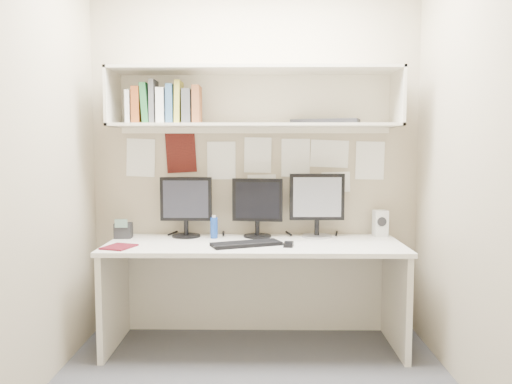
{
  "coord_description": "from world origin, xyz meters",
  "views": [
    {
      "loc": [
        0.05,
        -2.7,
        1.37
      ],
      "look_at": [
        0.01,
        0.35,
        1.1
      ],
      "focal_mm": 35.0,
      "sensor_mm": 36.0,
      "label": 1
    }
  ],
  "objects_px": {
    "desk": "(254,295)",
    "maroon_notebook": "(119,247)",
    "monitor_center": "(257,205)",
    "desk_phone": "(123,230)",
    "keyboard": "(246,244)",
    "speaker": "(380,223)",
    "monitor_left": "(186,204)",
    "monitor_right": "(317,203)"
  },
  "relations": [
    {
      "from": "desk",
      "to": "maroon_notebook",
      "type": "distance_m",
      "value": 0.97
    },
    {
      "from": "monitor_center",
      "to": "desk_phone",
      "type": "distance_m",
      "value": 0.98
    },
    {
      "from": "maroon_notebook",
      "to": "desk_phone",
      "type": "bearing_deg",
      "value": 119.35
    },
    {
      "from": "keyboard",
      "to": "desk_phone",
      "type": "bearing_deg",
      "value": 141.41
    },
    {
      "from": "speaker",
      "to": "desk_phone",
      "type": "distance_m",
      "value": 1.86
    },
    {
      "from": "monitor_left",
      "to": "monitor_center",
      "type": "height_order",
      "value": "monitor_left"
    },
    {
      "from": "monitor_left",
      "to": "keyboard",
      "type": "xyz_separation_m",
      "value": [
        0.45,
        -0.33,
        -0.23
      ]
    },
    {
      "from": "monitor_right",
      "to": "desk_phone",
      "type": "distance_m",
      "value": 1.4
    },
    {
      "from": "desk",
      "to": "monitor_left",
      "type": "distance_m",
      "value": 0.81
    },
    {
      "from": "keyboard",
      "to": "monitor_right",
      "type": "bearing_deg",
      "value": 11.93
    },
    {
      "from": "monitor_right",
      "to": "maroon_notebook",
      "type": "distance_m",
      "value": 1.4
    },
    {
      "from": "monitor_right",
      "to": "desk_phone",
      "type": "bearing_deg",
      "value": -178.25
    },
    {
      "from": "monitor_right",
      "to": "monitor_left",
      "type": "bearing_deg",
      "value": 179.23
    },
    {
      "from": "desk",
      "to": "monitor_center",
      "type": "relative_size",
      "value": 4.72
    },
    {
      "from": "desk_phone",
      "to": "maroon_notebook",
      "type": "bearing_deg",
      "value": -81.74
    },
    {
      "from": "desk",
      "to": "monitor_center",
      "type": "xyz_separation_m",
      "value": [
        0.02,
        0.22,
        0.6
      ]
    },
    {
      "from": "desk",
      "to": "speaker",
      "type": "xyz_separation_m",
      "value": [
        0.91,
        0.25,
        0.46
      ]
    },
    {
      "from": "speaker",
      "to": "maroon_notebook",
      "type": "distance_m",
      "value": 1.84
    },
    {
      "from": "monitor_right",
      "to": "desk_phone",
      "type": "xyz_separation_m",
      "value": [
        -1.39,
        -0.06,
        -0.19
      ]
    },
    {
      "from": "monitor_right",
      "to": "keyboard",
      "type": "relative_size",
      "value": 1.0
    },
    {
      "from": "maroon_notebook",
      "to": "speaker",
      "type": "bearing_deg",
      "value": 32.17
    },
    {
      "from": "keyboard",
      "to": "maroon_notebook",
      "type": "relative_size",
      "value": 2.26
    },
    {
      "from": "monitor_center",
      "to": "desk_phone",
      "type": "bearing_deg",
      "value": -169.07
    },
    {
      "from": "monitor_left",
      "to": "desk_phone",
      "type": "relative_size",
      "value": 3.04
    },
    {
      "from": "monitor_center",
      "to": "keyboard",
      "type": "xyz_separation_m",
      "value": [
        -0.07,
        -0.33,
        -0.22
      ]
    },
    {
      "from": "monitor_center",
      "to": "monitor_left",
      "type": "bearing_deg",
      "value": -172.72
    },
    {
      "from": "monitor_left",
      "to": "speaker",
      "type": "height_order",
      "value": "monitor_left"
    },
    {
      "from": "monitor_right",
      "to": "maroon_notebook",
      "type": "xyz_separation_m",
      "value": [
        -1.32,
        -0.41,
        -0.24
      ]
    },
    {
      "from": "speaker",
      "to": "keyboard",
      "type": "bearing_deg",
      "value": -164.26
    },
    {
      "from": "desk",
      "to": "keyboard",
      "type": "bearing_deg",
      "value": -114.63
    },
    {
      "from": "monitor_left",
      "to": "speaker",
      "type": "xyz_separation_m",
      "value": [
        1.41,
        0.03,
        -0.14
      ]
    },
    {
      "from": "desk",
      "to": "monitor_right",
      "type": "xyz_separation_m",
      "value": [
        0.45,
        0.22,
        0.61
      ]
    },
    {
      "from": "monitor_right",
      "to": "speaker",
      "type": "xyz_separation_m",
      "value": [
        0.47,
        0.03,
        -0.15
      ]
    },
    {
      "from": "speaker",
      "to": "maroon_notebook",
      "type": "height_order",
      "value": "speaker"
    },
    {
      "from": "monitor_center",
      "to": "desk_phone",
      "type": "height_order",
      "value": "monitor_center"
    },
    {
      "from": "maroon_notebook",
      "to": "desk_phone",
      "type": "height_order",
      "value": "desk_phone"
    },
    {
      "from": "monitor_right",
      "to": "monitor_center",
      "type": "bearing_deg",
      "value": 179.22
    },
    {
      "from": "desk",
      "to": "maroon_notebook",
      "type": "bearing_deg",
      "value": -167.7
    },
    {
      "from": "desk_phone",
      "to": "monitor_center",
      "type": "bearing_deg",
      "value": 0.85
    },
    {
      "from": "desk_phone",
      "to": "monitor_left",
      "type": "bearing_deg",
      "value": 5.06
    },
    {
      "from": "keyboard",
      "to": "maroon_notebook",
      "type": "bearing_deg",
      "value": 163.76
    },
    {
      "from": "desk",
      "to": "speaker",
      "type": "height_order",
      "value": "speaker"
    }
  ]
}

